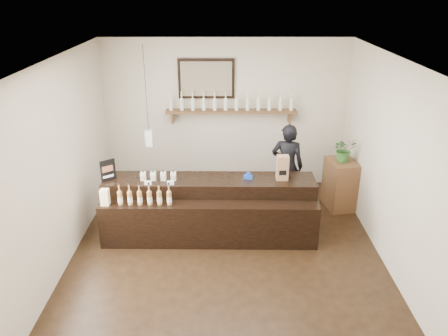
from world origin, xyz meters
name	(u,v)px	position (x,y,z in m)	size (l,w,h in m)	color
ground	(226,254)	(0.00, 0.00, 0.00)	(5.00, 5.00, 0.00)	black
room_shell	(226,146)	(0.00, 0.00, 1.70)	(5.00, 5.00, 5.00)	beige
back_wall_decor	(218,98)	(-0.15, 2.37, 1.76)	(2.66, 0.96, 1.69)	brown
counter	(209,210)	(-0.26, 0.58, 0.43)	(3.25, 0.90, 1.06)	black
promo_sign	(108,170)	(-1.78, 0.64, 1.07)	(0.20, 0.16, 0.33)	black
paper_bag	(282,168)	(0.85, 0.67, 1.10)	(0.18, 0.14, 0.39)	#956E48
tape_dispenser	(248,176)	(0.34, 0.69, 0.95)	(0.14, 0.09, 0.11)	#163C9E
side_cabinet	(340,184)	(2.00, 1.49, 0.44)	(0.54, 0.67, 0.87)	brown
potted_plant	(344,150)	(2.00, 1.49, 1.08)	(0.38, 0.33, 0.42)	#356E2C
shopkeeper	(287,161)	(1.06, 1.55, 0.86)	(0.62, 0.41, 1.71)	black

